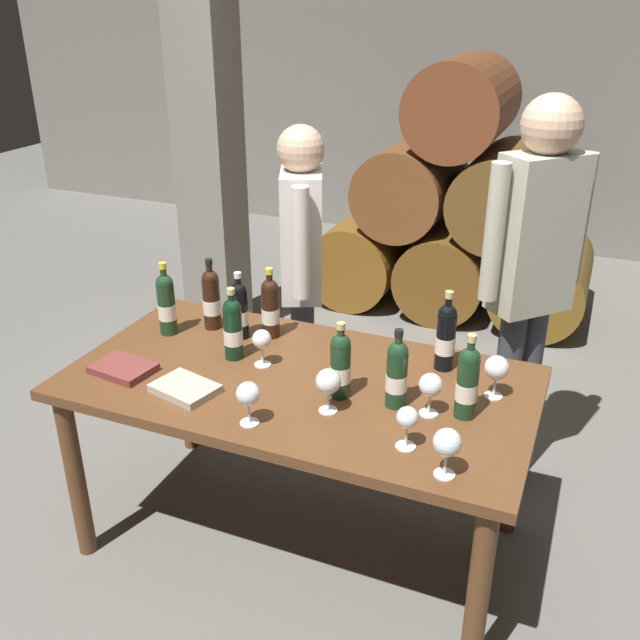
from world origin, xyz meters
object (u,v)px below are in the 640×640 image
object	(u,v)px
wine_bottle_7	(239,309)
leather_ledger	(185,388)
wine_bottle_1	(467,382)
wine_glass_5	(447,444)
wine_glass_3	(328,382)
dining_table	(299,400)
wine_bottle_8	(446,336)
wine_bottle_4	(270,307)
sommelier_presenting	(532,265)
wine_bottle_2	(211,298)
wine_glass_6	(248,395)
wine_bottle_3	(233,328)
wine_glass_2	(431,386)
wine_bottle_0	(166,303)
tasting_notebook	(123,368)
wine_glass_1	(262,341)
taster_seated_left	(302,262)
wine_glass_0	(407,419)
wine_glass_4	(497,369)
wine_bottle_5	(340,365)
wine_bottle_6	(397,373)

from	to	relation	value
wine_bottle_7	leather_ledger	xyz separation A→B (m)	(0.03, -0.46, -0.11)
wine_bottle_1	wine_glass_5	distance (m)	0.34
wine_bottle_7	wine_glass_3	size ratio (longest dim) A/B	1.78
dining_table	wine_bottle_8	xyz separation A→B (m)	(0.47, 0.28, 0.23)
wine_bottle_4	sommelier_presenting	xyz separation A→B (m)	(0.95, 0.47, 0.15)
wine_bottle_2	dining_table	bearing A→B (deg)	-26.55
dining_table	wine_glass_6	bearing A→B (deg)	-94.90
sommelier_presenting	wine_bottle_3	bearing A→B (deg)	-145.16
wine_glass_2	leather_ledger	size ratio (longest dim) A/B	0.70
wine_bottle_0	wine_bottle_4	distance (m)	0.43
wine_bottle_2	wine_bottle_7	bearing A→B (deg)	-13.52
wine_bottle_2	wine_glass_2	world-z (taller)	wine_bottle_2
leather_ledger	tasting_notebook	bearing A→B (deg)	-173.04
wine_bottle_2	wine_glass_1	world-z (taller)	wine_bottle_2
wine_bottle_3	tasting_notebook	xyz separation A→B (m)	(-0.33, -0.26, -0.11)
wine_bottle_3	wine_glass_2	bearing A→B (deg)	-7.48
wine_glass_2	wine_glass_6	world-z (taller)	same
wine_bottle_1	wine_glass_1	size ratio (longest dim) A/B	2.05
wine_bottle_1	wine_bottle_7	world-z (taller)	wine_bottle_1
wine_bottle_3	sommelier_presenting	size ratio (longest dim) A/B	0.17
tasting_notebook	taster_seated_left	bearing A→B (deg)	78.51
wine_glass_0	leather_ledger	distance (m)	0.82
wine_bottle_2	wine_glass_4	bearing A→B (deg)	-5.33
wine_bottle_5	wine_bottle_0	bearing A→B (deg)	167.01
wine_bottle_7	wine_glass_5	world-z (taller)	wine_bottle_7
wine_bottle_5	wine_glass_5	world-z (taller)	wine_bottle_5
dining_table	wine_glass_5	world-z (taller)	wine_glass_5
wine_glass_5	sommelier_presenting	distance (m)	1.12
wine_glass_0	sommelier_presenting	size ratio (longest dim) A/B	0.08
wine_bottle_4	wine_glass_0	bearing A→B (deg)	-36.38
wine_glass_1	wine_glass_5	xyz separation A→B (m)	(0.80, -0.39, 0.01)
wine_bottle_6	wine_bottle_8	xyz separation A→B (m)	(0.09, 0.32, 0.01)
wine_bottle_3	wine_glass_3	size ratio (longest dim) A/B	1.82
wine_glass_3	wine_bottle_5	bearing A→B (deg)	89.73
wine_bottle_3	wine_bottle_5	distance (m)	0.49
wine_glass_0	sommelier_presenting	xyz separation A→B (m)	(0.22, 1.01, 0.18)
wine_bottle_5	wine_bottle_7	distance (m)	0.61
wine_bottle_2	wine_glass_3	size ratio (longest dim) A/B	1.92
wine_bottle_2	wine_bottle_0	bearing A→B (deg)	-140.09
dining_table	wine_bottle_5	bearing A→B (deg)	-16.75
wine_bottle_8	wine_glass_3	size ratio (longest dim) A/B	1.96
dining_table	wine_glass_2	world-z (taller)	wine_glass_2
wine_glass_0	wine_glass_6	bearing A→B (deg)	-172.15
wine_bottle_8	wine_glass_4	distance (m)	0.25
wine_glass_5	wine_bottle_0	bearing A→B (deg)	158.93
wine_bottle_5	wine_glass_3	xyz separation A→B (m)	(-0.00, -0.11, -0.01)
wine_bottle_7	wine_glass_3	world-z (taller)	wine_bottle_7
wine_bottle_4	wine_glass_4	world-z (taller)	wine_bottle_4
wine_bottle_3	wine_glass_0	world-z (taller)	wine_bottle_3
wine_glass_4	taster_seated_left	world-z (taller)	taster_seated_left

